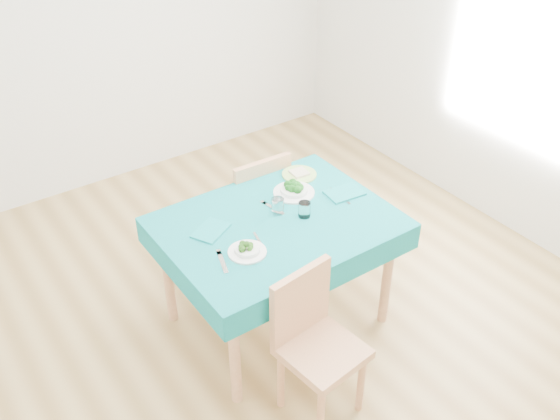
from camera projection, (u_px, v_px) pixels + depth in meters
room_shell at (280, 129)px, 3.16m from camera, size 4.02×4.52×2.73m
table at (277, 273)px, 3.73m from camera, size 1.29×0.98×0.76m
chair_near at (323, 346)px, 3.12m from camera, size 0.42×0.46×0.95m
chair_far at (249, 193)px, 4.21m from camera, size 0.42×0.46×1.02m
bowl_near at (247, 248)px, 3.26m from camera, size 0.21×0.21×0.06m
bowl_far at (294, 188)px, 3.73m from camera, size 0.25×0.25×0.08m
fork_near at (222, 262)px, 3.21m from camera, size 0.08×0.18×0.00m
knife_near at (260, 242)px, 3.35m from camera, size 0.06×0.19×0.00m
fork_far at (273, 208)px, 3.62m from camera, size 0.05×0.18×0.00m
knife_far at (340, 196)px, 3.73m from camera, size 0.03×0.21×0.00m
napkin_near at (211, 231)px, 3.43m from camera, size 0.25×0.23×0.01m
napkin_far at (344, 193)px, 3.74m from camera, size 0.23×0.17×0.01m
tumbler_center at (278, 206)px, 3.56m from camera, size 0.07×0.07×0.09m
tumbler_side at (304, 209)px, 3.53m from camera, size 0.07×0.07×0.09m
side_plate at (299, 174)px, 3.92m from camera, size 0.22×0.22×0.01m
bread_slice at (299, 173)px, 3.91m from camera, size 0.11×0.11×0.02m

